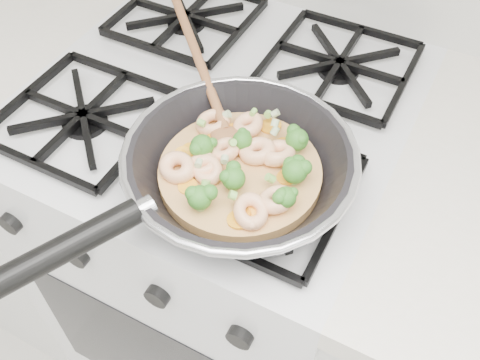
% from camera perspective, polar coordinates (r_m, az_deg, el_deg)
% --- Properties ---
extents(stove, '(0.60, 0.60, 0.92)m').
position_cam_1_polar(stove, '(1.22, -1.71, -7.02)').
color(stove, white).
rests_on(stove, ground).
extents(skillet, '(0.41, 0.54, 0.10)m').
position_cam_1_polar(skillet, '(0.70, -0.37, 1.39)').
color(skillet, black).
rests_on(skillet, stove).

